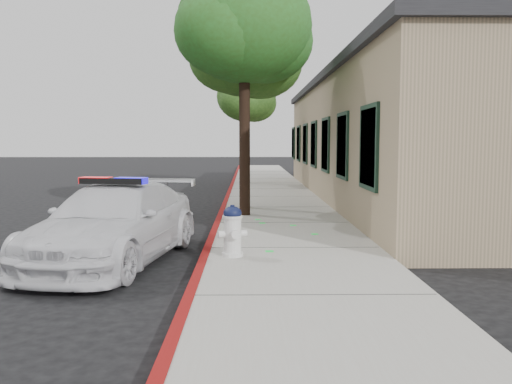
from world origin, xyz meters
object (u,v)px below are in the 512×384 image
object	(u,v)px
police_car	(114,223)
street_tree_mid	(246,56)
street_tree_far	(247,99)
fire_hydrant	(233,231)
clapboard_building	(419,139)
street_tree_near	(245,30)

from	to	relation	value
police_car	street_tree_mid	distance (m)	7.67
street_tree_far	fire_hydrant	bearing A→B (deg)	-90.76
fire_hydrant	street_tree_far	bearing A→B (deg)	73.92
fire_hydrant	street_tree_far	xyz separation A→B (m)	(0.20, 15.51, 3.36)
clapboard_building	street_tree_near	bearing A→B (deg)	-142.07
clapboard_building	fire_hydrant	distance (m)	11.61
clapboard_building	street_tree_mid	bearing A→B (deg)	-152.40
street_tree_mid	street_tree_far	world-z (taller)	street_tree_mid
police_car	street_tree_mid	bearing A→B (deg)	80.92
clapboard_building	police_car	xyz separation A→B (m)	(-8.19, -9.42, -1.45)
fire_hydrant	street_tree_mid	size ratio (longest dim) A/B	0.15
street_tree_near	police_car	bearing A→B (deg)	-114.98
police_car	fire_hydrant	size ratio (longest dim) A/B	5.64
fire_hydrant	street_tree_near	world-z (taller)	street_tree_near
fire_hydrant	police_car	bearing A→B (deg)	156.31
police_car	street_tree_near	xyz separation A→B (m)	(2.22, 4.76, 4.19)
clapboard_building	police_car	bearing A→B (deg)	-131.03
fire_hydrant	street_tree_far	size ratio (longest dim) A/B	0.17
street_tree_near	street_tree_far	distance (m)	10.49
street_tree_mid	street_tree_far	distance (m)	8.93
fire_hydrant	street_tree_far	distance (m)	15.87
street_tree_mid	street_tree_far	bearing A→B (deg)	89.86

